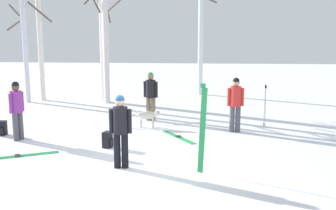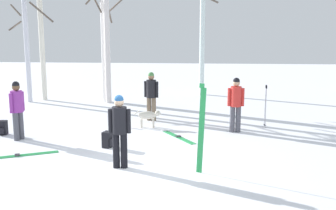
# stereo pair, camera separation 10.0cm
# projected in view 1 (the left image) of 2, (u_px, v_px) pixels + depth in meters

# --- Properties ---
(ground_plane) EXTENTS (60.00, 60.00, 0.00)m
(ground_plane) POSITION_uv_depth(u_px,v_px,m) (131.00, 166.00, 9.58)
(ground_plane) COLOR white
(person_0) EXTENTS (0.34, 0.49, 1.72)m
(person_0) POSITION_uv_depth(u_px,v_px,m) (17.00, 107.00, 11.71)
(person_0) COLOR #4C4C56
(person_0) RESTS_ON ground_plane
(person_1) EXTENTS (0.52, 0.34, 1.72)m
(person_1) POSITION_uv_depth(u_px,v_px,m) (236.00, 101.00, 12.65)
(person_1) COLOR #4C4C56
(person_1) RESTS_ON ground_plane
(person_2) EXTENTS (0.51, 0.34, 1.72)m
(person_2) POSITION_uv_depth(u_px,v_px,m) (151.00, 93.00, 14.28)
(person_2) COLOR #72604C
(person_2) RESTS_ON ground_plane
(person_3) EXTENTS (0.52, 0.34, 1.72)m
(person_3) POSITION_uv_depth(u_px,v_px,m) (120.00, 127.00, 9.32)
(person_3) COLOR black
(person_3) RESTS_ON ground_plane
(dog) EXTENTS (0.90, 0.28, 0.57)m
(dog) POSITION_uv_depth(u_px,v_px,m) (148.00, 116.00, 13.34)
(dog) COLOR beige
(dog) RESTS_ON ground_plane
(ski_pair_planted_0) EXTENTS (0.20, 0.10, 2.02)m
(ski_pair_planted_0) POSITION_uv_depth(u_px,v_px,m) (202.00, 129.00, 8.99)
(ski_pair_planted_0) COLOR green
(ski_pair_planted_0) RESTS_ON ground_plane
(ski_pair_lying_0) EXTENTS (1.80, 1.01, 0.05)m
(ski_pair_lying_0) POSITION_uv_depth(u_px,v_px,m) (19.00, 156.00, 10.35)
(ski_pair_lying_0) COLOR green
(ski_pair_lying_0) RESTS_ON ground_plane
(ski_pair_lying_1) EXTENTS (1.07, 1.50, 0.05)m
(ski_pair_lying_1) POSITION_uv_depth(u_px,v_px,m) (179.00, 137.00, 12.15)
(ski_pair_lying_1) COLOR green
(ski_pair_lying_1) RESTS_ON ground_plane
(ski_poles_0) EXTENTS (0.07, 0.24, 1.39)m
(ski_poles_0) POSITION_uv_depth(u_px,v_px,m) (265.00, 105.00, 13.37)
(ski_poles_0) COLOR #B2B2BC
(ski_poles_0) RESTS_ON ground_plane
(backpack_0) EXTENTS (0.33, 0.30, 0.44)m
(backpack_0) POSITION_uv_depth(u_px,v_px,m) (108.00, 140.00, 11.09)
(backpack_0) COLOR black
(backpack_0) RESTS_ON ground_plane
(backpack_1) EXTENTS (0.27, 0.30, 0.44)m
(backpack_1) POSITION_uv_depth(u_px,v_px,m) (2.00, 128.00, 12.40)
(backpack_1) COLOR black
(backpack_1) RESTS_ON ground_plane
(water_bottle_0) EXTENTS (0.08, 0.08, 0.26)m
(water_bottle_0) POSITION_uv_depth(u_px,v_px,m) (126.00, 124.00, 13.38)
(water_bottle_0) COLOR red
(water_bottle_0) RESTS_ON ground_plane
(birch_tree_0) EXTENTS (1.30, 1.23, 5.46)m
(birch_tree_0) POSITION_uv_depth(u_px,v_px,m) (25.00, 38.00, 17.60)
(birch_tree_0) COLOR silver
(birch_tree_0) RESTS_ON ground_plane
(birch_tree_1) EXTENTS (1.39, 1.39, 5.96)m
(birch_tree_1) POSITION_uv_depth(u_px,v_px,m) (40.00, 31.00, 18.07)
(birch_tree_1) COLOR silver
(birch_tree_1) RESTS_ON ground_plane
(birch_tree_2) EXTENTS (1.64, 1.43, 5.06)m
(birch_tree_2) POSITION_uv_depth(u_px,v_px,m) (102.00, 40.00, 17.86)
(birch_tree_2) COLOR white
(birch_tree_2) RESTS_ON ground_plane
(birch_tree_3) EXTENTS (1.64, 1.36, 7.04)m
(birch_tree_3) POSITION_uv_depth(u_px,v_px,m) (105.00, 18.00, 17.27)
(birch_tree_3) COLOR silver
(birch_tree_3) RESTS_ON ground_plane
(birch_tree_4) EXTENTS (1.28, 1.60, 7.13)m
(birch_tree_4) POSITION_uv_depth(u_px,v_px,m) (201.00, 19.00, 19.60)
(birch_tree_4) COLOR silver
(birch_tree_4) RESTS_ON ground_plane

